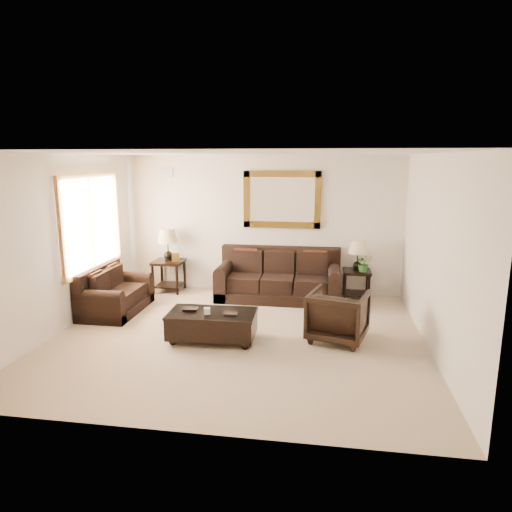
% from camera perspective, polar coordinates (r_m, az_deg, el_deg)
% --- Properties ---
extents(room, '(5.51, 5.01, 2.71)m').
position_cam_1_polar(room, '(6.59, -2.46, 0.93)').
color(room, tan).
rests_on(room, ground).
extents(window, '(0.07, 1.96, 1.66)m').
position_cam_1_polar(window, '(8.33, -19.79, 3.95)').
color(window, white).
rests_on(window, room).
extents(mirror, '(1.50, 0.06, 1.10)m').
position_cam_1_polar(mirror, '(8.88, 3.25, 7.05)').
color(mirror, '#4A2E0E').
rests_on(mirror, room).
extents(air_vent, '(0.25, 0.02, 0.18)m').
position_cam_1_polar(air_vent, '(9.38, -11.12, 10.17)').
color(air_vent, '#999999').
rests_on(air_vent, room).
extents(sofa, '(2.31, 1.00, 0.95)m').
position_cam_1_polar(sofa, '(8.73, 2.86, -3.09)').
color(sofa, black).
rests_on(sofa, room).
extents(loveseat, '(0.84, 1.42, 0.80)m').
position_cam_1_polar(loveseat, '(8.35, -17.43, -4.70)').
color(loveseat, black).
rests_on(loveseat, room).
extents(end_table_left, '(0.58, 0.58, 1.27)m').
position_cam_1_polar(end_table_left, '(9.23, -10.92, 0.63)').
color(end_table_left, black).
rests_on(end_table_left, room).
extents(end_table_right, '(0.52, 0.52, 1.13)m').
position_cam_1_polar(end_table_right, '(8.77, 12.55, -0.63)').
color(end_table_right, black).
rests_on(end_table_right, room).
extents(coffee_table, '(1.29, 0.72, 0.54)m').
position_cam_1_polar(coffee_table, '(6.77, -5.49, -8.31)').
color(coffee_table, black).
rests_on(coffee_table, room).
extents(armchair, '(0.96, 0.93, 0.82)m').
position_cam_1_polar(armchair, '(6.82, 10.23, -7.05)').
color(armchair, black).
rests_on(armchair, floor).
extents(potted_plant, '(0.37, 0.39, 0.25)m').
position_cam_1_polar(potted_plant, '(8.70, 13.31, -1.11)').
color(potted_plant, '#21551D').
rests_on(potted_plant, end_table_right).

